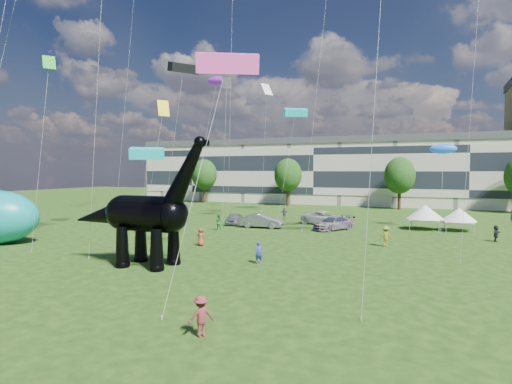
% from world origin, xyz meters
% --- Properties ---
extents(ground, '(220.00, 220.00, 0.00)m').
position_xyz_m(ground, '(0.00, 0.00, 0.00)').
color(ground, '#16330C').
rests_on(ground, ground).
extents(terrace_row, '(78.00, 11.00, 12.00)m').
position_xyz_m(terrace_row, '(-8.00, 62.00, 6.00)').
color(terrace_row, beige).
rests_on(terrace_row, ground).
extents(tree_far_left, '(5.20, 5.20, 9.44)m').
position_xyz_m(tree_far_left, '(-30.00, 53.00, 6.29)').
color(tree_far_left, '#382314').
rests_on(tree_far_left, ground).
extents(tree_mid_left, '(5.20, 5.20, 9.44)m').
position_xyz_m(tree_mid_left, '(-12.00, 53.00, 6.29)').
color(tree_mid_left, '#382314').
rests_on(tree_mid_left, ground).
extents(tree_mid_right, '(5.20, 5.20, 9.44)m').
position_xyz_m(tree_mid_right, '(8.00, 53.00, 6.29)').
color(tree_mid_right, '#382314').
rests_on(tree_mid_right, ground).
extents(dinosaur_sculpture, '(11.40, 3.17, 9.36)m').
position_xyz_m(dinosaur_sculpture, '(-5.61, 1.13, 3.53)').
color(dinosaur_sculpture, black).
rests_on(dinosaur_sculpture, ground).
extents(car_silver, '(2.56, 4.41, 1.41)m').
position_xyz_m(car_silver, '(-9.39, 24.07, 0.70)').
color(car_silver, '#AFB0B4').
rests_on(car_silver, ground).
extents(car_grey, '(5.09, 2.17, 1.63)m').
position_xyz_m(car_grey, '(-5.05, 22.48, 0.82)').
color(car_grey, slate).
rests_on(car_grey, ground).
extents(car_white, '(6.65, 4.81, 1.68)m').
position_xyz_m(car_white, '(1.14, 27.96, 0.84)').
color(car_white, white).
rests_on(car_white, ground).
extents(car_dark, '(4.53, 5.53, 1.51)m').
position_xyz_m(car_dark, '(3.05, 23.96, 0.75)').
color(car_dark, '#595960').
rests_on(car_dark, ground).
extents(gazebo_near, '(4.12, 4.12, 2.84)m').
position_xyz_m(gazebo_near, '(12.55, 28.27, 1.99)').
color(gazebo_near, silver).
rests_on(gazebo_near, ground).
extents(gazebo_far, '(3.84, 3.84, 2.58)m').
position_xyz_m(gazebo_far, '(16.06, 28.41, 1.81)').
color(gazebo_far, silver).
rests_on(gazebo_far, ground).
extents(gazebo_left, '(4.48, 4.48, 2.90)m').
position_xyz_m(gazebo_left, '(-23.46, 29.82, 2.04)').
color(gazebo_left, white).
rests_on(gazebo_left, ground).
extents(visitors, '(47.64, 47.61, 1.83)m').
position_xyz_m(visitors, '(0.68, 15.44, 0.84)').
color(visitors, '#32627D').
rests_on(visitors, ground).
extents(kites, '(55.62, 49.24, 27.87)m').
position_xyz_m(kites, '(-7.14, 22.29, 22.55)').
color(kites, '#E63F0F').
rests_on(kites, ground).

